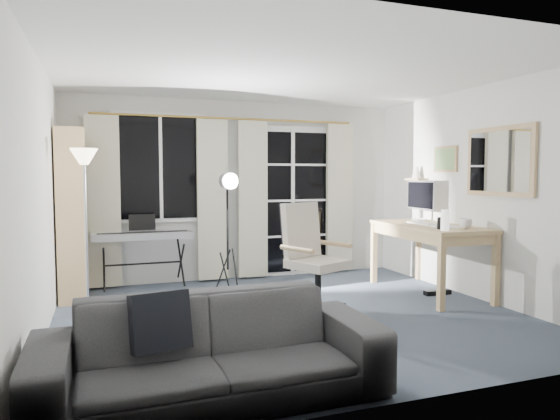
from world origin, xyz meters
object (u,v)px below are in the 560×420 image
object	(u,v)px
monitor	(421,196)
keyboard_piano	(143,237)
office_chair	(309,249)
sofa	(212,333)
torchiere_lamp	(85,182)
mug	(466,222)
studio_light	(228,196)
desk	(429,233)
bookshelf	(69,219)

from	to	relation	value
monitor	keyboard_piano	bearing A→B (deg)	167.39
office_chair	sofa	distance (m)	2.05
torchiere_lamp	sofa	bearing A→B (deg)	-70.72
mug	sofa	bearing A→B (deg)	-155.57
office_chair	sofa	size ratio (longest dim) A/B	0.52
mug	office_chair	bearing A→B (deg)	175.24
torchiere_lamp	mug	xyz separation A→B (m)	(3.90, -0.85, -0.45)
keyboard_piano	mug	xyz separation A→B (m)	(3.28, -1.83, 0.24)
sofa	studio_light	bearing A→B (deg)	73.50
keyboard_piano	torchiere_lamp	bearing A→B (deg)	-121.90
desk	monitor	xyz separation A→B (m)	(0.20, 0.45, 0.41)
studio_light	monitor	distance (m)	2.50
bookshelf	desk	xyz separation A→B (m)	(4.00, -1.21, -0.19)
torchiere_lamp	monitor	size ratio (longest dim) A/B	2.81
keyboard_piano	desk	distance (m)	3.45
bookshelf	desk	size ratio (longest dim) A/B	1.23
bookshelf	office_chair	bearing A→B (deg)	-35.95
desk	mug	world-z (taller)	mug
desk	studio_light	bearing A→B (deg)	169.21
keyboard_piano	monitor	bearing A→B (deg)	-14.47
mug	keyboard_piano	bearing A→B (deg)	150.82
studio_light	keyboard_piano	bearing A→B (deg)	130.67
mug	desk	bearing A→B (deg)	101.31
monitor	sofa	distance (m)	4.04
studio_light	desk	size ratio (longest dim) A/B	0.94
keyboard_piano	mug	size ratio (longest dim) A/B	8.82
keyboard_piano	monitor	size ratio (longest dim) A/B	2.01
office_chair	desk	xyz separation A→B (m)	(1.70, 0.35, 0.06)
torchiere_lamp	studio_light	distance (m)	1.51
torchiere_lamp	mug	bearing A→B (deg)	-12.32
studio_light	mug	world-z (taller)	studio_light
keyboard_piano	office_chair	bearing A→B (deg)	-48.40
office_chair	torchiere_lamp	bearing A→B (deg)	137.74
bookshelf	office_chair	world-z (taller)	bookshelf
studio_light	desk	distance (m)	2.41
keyboard_piano	studio_light	bearing A→B (deg)	-42.43
desk	sofa	world-z (taller)	sofa
torchiere_lamp	desk	distance (m)	3.87
desk	monitor	bearing A→B (deg)	68.49
keyboard_piano	mug	world-z (taller)	mug
torchiere_lamp	mug	distance (m)	4.02
desk	mug	xyz separation A→B (m)	(0.10, -0.50, 0.17)
bookshelf	torchiere_lamp	size ratio (longest dim) A/B	1.15
desk	mug	size ratio (longest dim) A/B	11.58
torchiere_lamp	mug	world-z (taller)	torchiere_lamp
studio_light	monitor	xyz separation A→B (m)	(2.50, -0.07, -0.04)
torchiere_lamp	monitor	world-z (taller)	torchiere_lamp
studio_light	bookshelf	bearing A→B (deg)	151.30
keyboard_piano	monitor	distance (m)	3.53
monitor	torchiere_lamp	bearing A→B (deg)	-176.55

